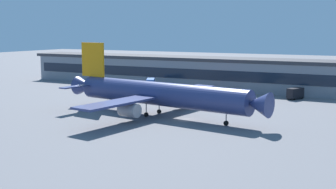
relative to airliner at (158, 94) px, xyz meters
name	(u,v)px	position (x,y,z in m)	size (l,w,h in m)	color
ground_plane	(185,119)	(7.81, -0.57, -5.63)	(600.00, 600.00, 0.00)	slate
terminal_building	(257,75)	(7.81, 58.27, 0.05)	(193.44, 16.26, 11.31)	gray
airliner	(158,94)	(0.00, 0.00, 0.00)	(58.85, 50.30, 18.00)	navy
catering_truck	(151,84)	(-25.96, 41.18, -3.34)	(5.54, 7.60, 4.15)	#2651A5
stair_truck	(296,93)	(24.62, 43.98, -3.65)	(4.55, 6.46, 3.55)	black
baggage_tug	(107,83)	(-47.00, 43.81, -4.54)	(3.15, 4.08, 1.85)	yellow
pushback_tractor	(212,92)	(-1.94, 40.53, -4.58)	(5.04, 3.08, 1.75)	red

